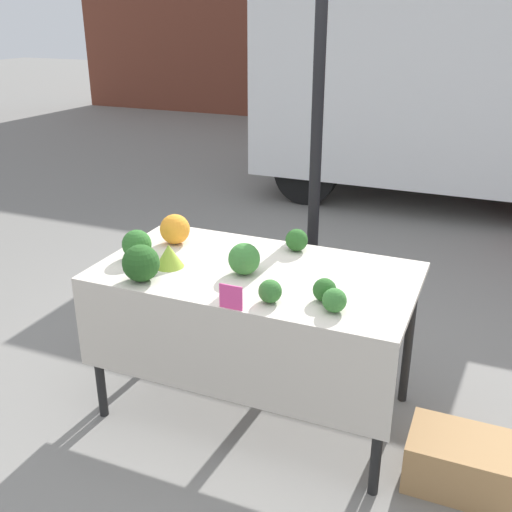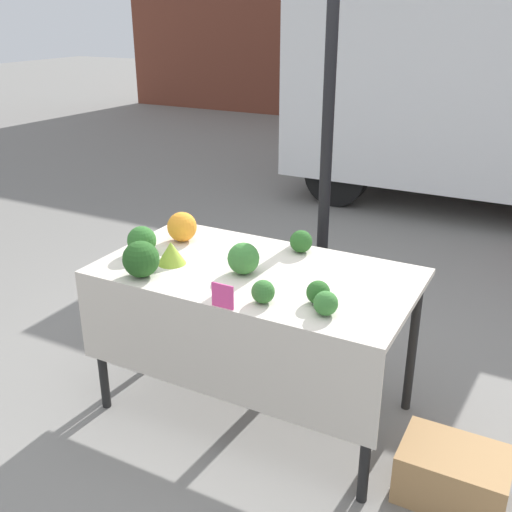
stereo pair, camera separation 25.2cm
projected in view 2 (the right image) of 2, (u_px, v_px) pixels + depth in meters
ground_plane at (256, 407)px, 3.44m from camera, size 40.00×40.00×0.00m
tent_pole at (325, 181)px, 3.59m from camera, size 0.07×0.07×2.32m
parked_truck at (484, 82)px, 6.65m from camera, size 4.31×2.25×2.60m
market_table at (250, 294)px, 3.10m from camera, size 1.65×0.91×0.86m
orange_cauliflower at (182, 227)px, 3.47m from camera, size 0.17×0.17×0.17m
romanesco_head at (171, 253)px, 3.17m from camera, size 0.15×0.15×0.12m
broccoli_head_0 at (141, 259)px, 3.01m from camera, size 0.19×0.19×0.19m
broccoli_head_1 at (263, 292)px, 2.75m from camera, size 0.11×0.11×0.11m
broccoli_head_2 at (301, 241)px, 3.32m from camera, size 0.13×0.13×0.13m
broccoli_head_3 at (142, 241)px, 3.28m from camera, size 0.16×0.16×0.16m
broccoli_head_4 at (326, 303)px, 2.64m from camera, size 0.11×0.11×0.11m
broccoli_head_5 at (318, 292)px, 2.74m from camera, size 0.11×0.11×0.11m
broccoli_head_6 at (243, 258)px, 3.04m from camera, size 0.16×0.16×0.16m
price_sign at (223, 296)px, 2.70m from camera, size 0.11×0.01×0.12m
produce_crate at (453, 474)px, 2.76m from camera, size 0.49×0.34×0.26m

